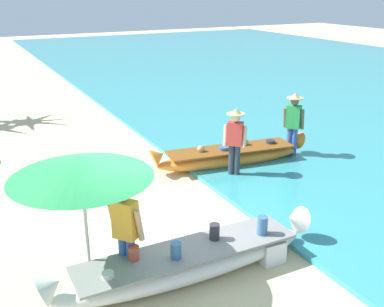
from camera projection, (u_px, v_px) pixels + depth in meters
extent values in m
plane|color=beige|center=(155.00, 255.00, 7.94)|extent=(80.00, 80.00, 0.00)
cube|color=teal|center=(375.00, 88.00, 20.74)|extent=(24.00, 56.00, 0.10)
ellipsoid|color=white|center=(188.00, 264.00, 7.25)|extent=(4.31, 0.83, 0.48)
cone|color=white|center=(50.00, 286.00, 6.25)|extent=(0.43, 0.48, 0.55)
cone|color=white|center=(295.00, 219.00, 8.05)|extent=(0.43, 0.48, 0.55)
cube|color=gray|center=(188.00, 251.00, 7.16)|extent=(3.62, 0.84, 0.04)
cylinder|color=#386699|center=(262.00, 226.00, 7.57)|extent=(0.18, 0.18, 0.34)
cylinder|color=#2D2D33|center=(214.00, 232.00, 7.43)|extent=(0.17, 0.17, 0.29)
cylinder|color=#386699|center=(176.00, 251.00, 6.91)|extent=(0.17, 0.17, 0.27)
cylinder|color=#B74C38|center=(134.00, 254.00, 6.88)|extent=(0.17, 0.17, 0.24)
cylinder|color=silver|center=(108.00, 275.00, 6.47)|extent=(0.17, 0.17, 0.10)
ellipsoid|color=orange|center=(230.00, 158.00, 11.78)|extent=(3.99, 1.29, 0.47)
cone|color=orange|center=(158.00, 156.00, 11.08)|extent=(0.48, 0.51, 0.53)
cone|color=orange|center=(296.00, 139.00, 12.29)|extent=(0.48, 0.51, 0.53)
cube|color=brown|center=(230.00, 149.00, 11.70)|extent=(3.37, 1.22, 0.04)
cylinder|color=#2D2D33|center=(271.00, 142.00, 12.07)|extent=(0.24, 0.24, 0.10)
sphere|color=tan|center=(245.00, 142.00, 11.93)|extent=(0.19, 0.19, 0.19)
cylinder|color=#386699|center=(223.00, 149.00, 11.57)|extent=(0.24, 0.24, 0.10)
sphere|color=tan|center=(201.00, 149.00, 11.44)|extent=(0.19, 0.19, 0.19)
cylinder|color=#333842|center=(237.00, 162.00, 10.97)|extent=(0.14, 0.14, 0.84)
cylinder|color=#333842|center=(231.00, 161.00, 11.01)|extent=(0.14, 0.14, 0.84)
cube|color=#DB3D38|center=(235.00, 134.00, 10.75)|extent=(0.41, 0.41, 0.56)
cylinder|color=beige|center=(245.00, 137.00, 10.69)|extent=(0.20, 0.20, 0.51)
cylinder|color=beige|center=(225.00, 135.00, 10.80)|extent=(0.20, 0.20, 0.51)
sphere|color=beige|center=(236.00, 117.00, 10.61)|extent=(0.22, 0.22, 0.22)
cylinder|color=tan|center=(236.00, 114.00, 10.58)|extent=(0.44, 0.44, 0.02)
cone|color=tan|center=(236.00, 111.00, 10.56)|extent=(0.26, 0.26, 0.12)
cylinder|color=#3D5BA8|center=(124.00, 259.00, 7.10)|extent=(0.14, 0.14, 0.80)
cylinder|color=#3D5BA8|center=(131.00, 261.00, 7.04)|extent=(0.14, 0.14, 0.80)
cube|color=gold|center=(125.00, 219.00, 6.83)|extent=(0.39, 0.42, 0.61)
cylinder|color=tan|center=(113.00, 219.00, 6.96)|extent=(0.22, 0.19, 0.55)
cylinder|color=tan|center=(139.00, 225.00, 6.77)|extent=(0.22, 0.19, 0.55)
sphere|color=tan|center=(124.00, 194.00, 6.68)|extent=(0.22, 0.22, 0.22)
cylinder|color=#3D5BA8|center=(289.00, 143.00, 12.27)|extent=(0.14, 0.14, 0.86)
cylinder|color=#3D5BA8|center=(294.00, 144.00, 12.21)|extent=(0.14, 0.14, 0.86)
cube|color=green|center=(294.00, 117.00, 11.99)|extent=(0.39, 0.42, 0.61)
cylinder|color=brown|center=(285.00, 117.00, 12.11)|extent=(0.21, 0.19, 0.55)
cylinder|color=brown|center=(302.00, 119.00, 11.93)|extent=(0.21, 0.19, 0.55)
sphere|color=brown|center=(295.00, 101.00, 11.84)|extent=(0.22, 0.22, 0.22)
cylinder|color=tan|center=(295.00, 98.00, 11.82)|extent=(0.44, 0.44, 0.02)
cone|color=tan|center=(295.00, 95.00, 11.79)|extent=(0.26, 0.26, 0.12)
cylinder|color=#B7B7BC|center=(86.00, 226.00, 6.71)|extent=(0.05, 0.05, 2.14)
cone|color=#28934C|center=(81.00, 167.00, 6.39)|extent=(2.05, 2.05, 0.32)
cylinder|color=#333338|center=(91.00, 286.00, 7.06)|extent=(0.36, 0.36, 0.06)
cube|color=silver|center=(271.00, 251.00, 7.68)|extent=(0.42, 0.33, 0.40)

